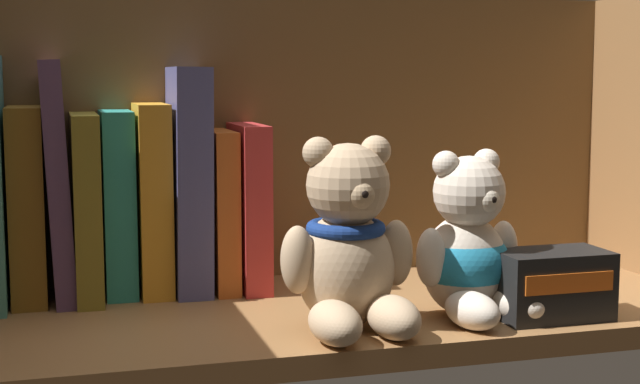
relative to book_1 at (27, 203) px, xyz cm
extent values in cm
cube|color=olive|center=(28.36, -10.85, -10.09)|extent=(67.25, 28.01, 2.00)
cube|color=brown|center=(28.36, 3.76, 4.60)|extent=(69.65, 1.20, 31.39)
cube|color=brown|center=(0.00, 0.00, 0.00)|extent=(3.13, 11.61, 18.19)
cube|color=#51395C|center=(2.82, 0.00, 2.11)|extent=(2.77, 13.01, 22.46)
cube|color=olive|center=(5.30, 0.00, -0.34)|extent=(2.44, 13.89, 17.51)
cube|color=teal|center=(8.29, 0.00, -0.24)|extent=(2.92, 9.34, 17.70)
cube|color=orange|center=(11.55, 0.00, 0.08)|extent=(3.00, 10.64, 18.35)
cube|color=#494B81|center=(15.03, 0.00, 1.81)|extent=(3.63, 11.93, 21.85)
cube|color=#B6551E|center=(18.15, 0.00, -1.24)|extent=(2.25, 11.67, 15.71)
cube|color=#B82E2E|center=(20.91, 0.00, -0.95)|extent=(2.67, 12.80, 16.29)
ellipsoid|color=tan|center=(25.71, -17.89, -4.21)|extent=(8.31, 7.62, 9.77)
sphere|color=tan|center=(25.75, -18.38, 2.98)|extent=(6.95, 6.95, 6.95)
sphere|color=tan|center=(23.29, -18.04, 5.69)|extent=(2.61, 2.61, 2.61)
sphere|color=tan|center=(28.14, -17.74, 5.69)|extent=(2.61, 2.61, 2.61)
sphere|color=tan|center=(25.90, -20.84, 2.56)|extent=(2.61, 2.61, 2.61)
sphere|color=black|center=(25.96, -21.75, 2.63)|extent=(0.91, 0.91, 0.91)
ellipsoid|color=tan|center=(23.33, -22.69, -7.36)|extent=(4.31, 6.75, 3.47)
ellipsoid|color=tan|center=(28.69, -22.35, -7.36)|extent=(4.31, 6.75, 3.47)
ellipsoid|color=tan|center=(21.36, -18.66, -2.99)|extent=(3.00, 3.00, 5.65)
ellipsoid|color=tan|center=(30.13, -18.10, -2.99)|extent=(3.00, 3.00, 5.65)
torus|color=navy|center=(25.71, -17.89, -0.69)|extent=(6.67, 6.67, 1.25)
ellipsoid|color=beige|center=(37.03, -16.91, -4.65)|extent=(7.55, 6.93, 8.89)
sphere|color=beige|center=(37.13, -17.35, 1.89)|extent=(6.32, 6.32, 6.32)
sphere|color=beige|center=(34.88, -17.42, 4.35)|extent=(2.37, 2.37, 2.37)
sphere|color=beige|center=(39.18, -16.40, 4.35)|extent=(2.37, 2.37, 2.37)
sphere|color=beige|center=(37.65, -19.53, 1.51)|extent=(2.37, 2.37, 2.37)
sphere|color=black|center=(37.84, -20.33, 1.57)|extent=(0.83, 0.83, 0.83)
ellipsoid|color=beige|center=(35.63, -21.59, -7.51)|extent=(4.83, 6.59, 3.16)
ellipsoid|color=beige|center=(40.38, -20.46, -7.51)|extent=(4.83, 6.59, 3.16)
ellipsoid|color=beige|center=(33.24, -18.27, -3.54)|extent=(3.09, 3.09, 5.14)
ellipsoid|color=beige|center=(41.03, -16.42, -3.54)|extent=(3.09, 3.09, 5.14)
ellipsoid|color=teal|center=(37.03, -16.91, -4.43)|extent=(8.18, 7.55, 6.22)
cube|color=black|center=(43.79, -20.23, -6.12)|extent=(9.69, 5.68, 5.94)
cube|color=orange|center=(43.79, -23.15, -5.38)|extent=(8.23, 0.16, 1.66)
camera|label=1|loc=(2.69, -90.03, 11.97)|focal=51.77mm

